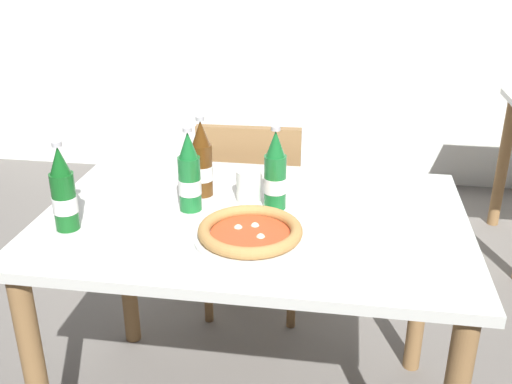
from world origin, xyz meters
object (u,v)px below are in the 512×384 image
at_px(dining_table_main, 253,250).
at_px(beer_bottle_left, 64,193).
at_px(beer_bottle_right, 275,174).
at_px(chair_behind_table, 252,208).
at_px(beer_bottle_center, 189,176).
at_px(paper_cup, 248,186).
at_px(pizza_margherita_near, 250,233).
at_px(beer_bottle_extra, 202,163).
at_px(napkin_with_cutlery, 356,235).

xyz_separation_m(dining_table_main, beer_bottle_left, (-0.48, -0.16, 0.22)).
bearing_deg(beer_bottle_left, beer_bottle_right, 22.10).
distance_m(chair_behind_table, beer_bottle_center, 0.71).
bearing_deg(beer_bottle_center, dining_table_main, -3.69).
xyz_separation_m(beer_bottle_center, paper_cup, (0.15, 0.09, -0.06)).
relative_size(beer_bottle_left, paper_cup, 2.60).
bearing_deg(pizza_margherita_near, dining_table_main, 96.04).
relative_size(chair_behind_table, paper_cup, 8.95).
bearing_deg(beer_bottle_left, chair_behind_table, 63.57).
bearing_deg(dining_table_main, paper_cup, 107.08).
bearing_deg(beer_bottle_extra, beer_bottle_right, -14.45).
relative_size(chair_behind_table, napkin_with_cutlery, 3.80).
height_order(pizza_margherita_near, napkin_with_cutlery, pizza_margherita_near).
distance_m(dining_table_main, beer_bottle_left, 0.55).
bearing_deg(dining_table_main, pizza_margherita_near, -83.96).
bearing_deg(beer_bottle_left, napkin_with_cutlery, 5.65).
height_order(chair_behind_table, beer_bottle_left, beer_bottle_left).
relative_size(beer_bottle_center, beer_bottle_extra, 1.00).
xyz_separation_m(dining_table_main, beer_bottle_center, (-0.19, 0.01, 0.22)).
relative_size(pizza_margherita_near, napkin_with_cutlery, 1.31).
distance_m(pizza_margherita_near, beer_bottle_center, 0.27).
xyz_separation_m(chair_behind_table, beer_bottle_left, (-0.38, -0.77, 0.37)).
xyz_separation_m(beer_bottle_center, beer_bottle_extra, (0.01, 0.11, 0.00)).
distance_m(dining_table_main, napkin_with_cutlery, 0.32).
bearing_deg(beer_bottle_extra, dining_table_main, -34.34).
height_order(chair_behind_table, beer_bottle_right, beer_bottle_right).
bearing_deg(beer_bottle_center, paper_cup, 29.00).
bearing_deg(chair_behind_table, beer_bottle_right, 103.70).
distance_m(beer_bottle_left, beer_bottle_center, 0.34).
distance_m(dining_table_main, beer_bottle_extra, 0.30).
height_order(chair_behind_table, beer_bottle_center, beer_bottle_center).
height_order(beer_bottle_center, paper_cup, beer_bottle_center).
bearing_deg(pizza_margherita_near, beer_bottle_left, -178.93).
bearing_deg(dining_table_main, beer_bottle_center, 176.31).
xyz_separation_m(chair_behind_table, beer_bottle_center, (-0.08, -0.60, 0.37)).
distance_m(beer_bottle_right, beer_bottle_extra, 0.24).
bearing_deg(beer_bottle_center, beer_bottle_extra, 85.03).
bearing_deg(paper_cup, napkin_with_cutlery, -29.24).
height_order(beer_bottle_right, napkin_with_cutlery, beer_bottle_right).
distance_m(beer_bottle_center, napkin_with_cutlery, 0.49).
bearing_deg(beer_bottle_left, pizza_margherita_near, 1.07).
distance_m(dining_table_main, paper_cup, 0.19).
xyz_separation_m(chair_behind_table, beer_bottle_extra, (-0.07, -0.49, 0.37)).
bearing_deg(napkin_with_cutlery, beer_bottle_center, 168.95).
bearing_deg(napkin_with_cutlery, chair_behind_table, 119.50).
bearing_deg(beer_bottle_extra, beer_bottle_center, -94.97).
xyz_separation_m(dining_table_main, beer_bottle_extra, (-0.18, 0.12, 0.22)).
xyz_separation_m(pizza_margherita_near, beer_bottle_center, (-0.20, 0.16, 0.08)).
xyz_separation_m(pizza_margherita_near, paper_cup, (-0.05, 0.25, 0.03)).
relative_size(beer_bottle_center, napkin_with_cutlery, 1.10).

